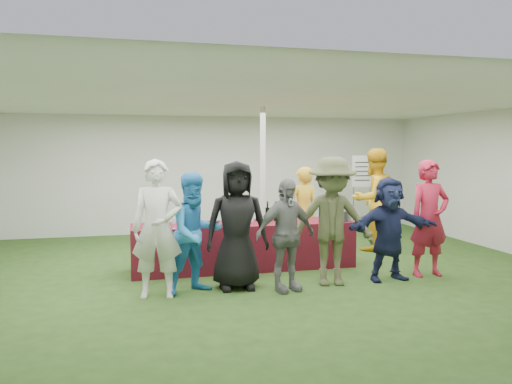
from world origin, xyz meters
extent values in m
plane|color=#284719|center=(0.00, 0.00, 0.00)|extent=(60.00, 60.00, 0.00)
plane|color=white|center=(0.00, 4.00, 1.35)|extent=(10.00, 0.00, 10.00)
plane|color=white|center=(0.00, -4.00, 1.35)|extent=(10.00, 0.00, 10.00)
plane|color=white|center=(0.00, 0.00, 2.70)|extent=(10.00, 10.00, 0.00)
cylinder|color=silver|center=(0.50, 1.20, 1.35)|extent=(0.10, 0.10, 2.70)
cube|color=maroon|center=(-0.06, 0.25, 0.38)|extent=(3.60, 0.80, 0.75)
cylinder|color=black|center=(0.20, 0.40, 0.86)|extent=(0.07, 0.07, 0.22)
cylinder|color=black|center=(0.20, 0.40, 1.01)|extent=(0.03, 0.03, 0.08)
cylinder|color=maroon|center=(0.20, 0.40, 1.06)|extent=(0.03, 0.03, 0.02)
cylinder|color=black|center=(0.37, 0.42, 0.86)|extent=(0.07, 0.07, 0.22)
cylinder|color=black|center=(0.37, 0.42, 1.01)|extent=(0.03, 0.03, 0.08)
cylinder|color=maroon|center=(0.37, 0.42, 1.06)|extent=(0.03, 0.03, 0.02)
cylinder|color=black|center=(0.51, 0.37, 0.86)|extent=(0.07, 0.07, 0.22)
cylinder|color=black|center=(0.51, 0.37, 1.01)|extent=(0.03, 0.03, 0.08)
cylinder|color=maroon|center=(0.51, 0.37, 1.06)|extent=(0.03, 0.03, 0.02)
cylinder|color=black|center=(0.64, 0.39, 0.86)|extent=(0.07, 0.07, 0.22)
cylinder|color=black|center=(0.64, 0.39, 1.01)|extent=(0.03, 0.03, 0.08)
cylinder|color=maroon|center=(0.64, 0.39, 1.06)|extent=(0.03, 0.03, 0.02)
cylinder|color=black|center=(0.73, 0.36, 0.86)|extent=(0.07, 0.07, 0.22)
cylinder|color=black|center=(0.73, 0.36, 1.01)|extent=(0.03, 0.03, 0.08)
cylinder|color=maroon|center=(0.73, 0.36, 1.06)|extent=(0.03, 0.03, 0.02)
cylinder|color=silver|center=(-1.44, -0.02, 0.75)|extent=(0.06, 0.06, 0.00)
cylinder|color=silver|center=(-1.44, -0.02, 0.79)|extent=(0.01, 0.01, 0.07)
cylinder|color=silver|center=(-1.44, -0.02, 0.87)|extent=(0.06, 0.06, 0.08)
cylinder|color=silver|center=(-1.21, -0.05, 0.75)|extent=(0.06, 0.06, 0.00)
cylinder|color=silver|center=(-1.21, -0.05, 0.79)|extent=(0.01, 0.01, 0.07)
cylinder|color=silver|center=(-1.21, -0.05, 0.87)|extent=(0.06, 0.06, 0.08)
cylinder|color=silver|center=(-0.83, 0.03, 0.75)|extent=(0.06, 0.06, 0.00)
cylinder|color=silver|center=(-0.83, 0.03, 0.79)|extent=(0.01, 0.01, 0.07)
cylinder|color=silver|center=(-0.83, 0.03, 0.87)|extent=(0.06, 0.06, 0.08)
cylinder|color=#42070B|center=(-0.83, 0.03, 0.84)|extent=(0.05, 0.05, 0.02)
cylinder|color=silver|center=(-0.41, -0.02, 0.75)|extent=(0.06, 0.06, 0.00)
cylinder|color=silver|center=(-0.41, -0.02, 0.79)|extent=(0.01, 0.01, 0.07)
cylinder|color=silver|center=(-0.41, -0.02, 0.87)|extent=(0.06, 0.06, 0.08)
cylinder|color=silver|center=(1.19, 0.02, 0.75)|extent=(0.06, 0.06, 0.00)
cylinder|color=silver|center=(1.19, 0.02, 0.79)|extent=(0.01, 0.01, 0.07)
cylinder|color=silver|center=(1.19, 0.02, 0.87)|extent=(0.06, 0.06, 0.08)
cylinder|color=#42070B|center=(1.19, 0.02, 0.84)|extent=(0.05, 0.05, 0.02)
cylinder|color=silver|center=(0.08, 0.33, 0.85)|extent=(0.07, 0.07, 0.20)
cylinder|color=silver|center=(0.08, 0.33, 0.96)|extent=(0.03, 0.03, 0.03)
cube|color=white|center=(1.44, 0.30, 0.77)|extent=(0.25, 0.18, 0.03)
cylinder|color=slate|center=(1.57, 0.03, 0.84)|extent=(0.27, 0.27, 0.18)
cylinder|color=slate|center=(2.98, 2.63, 0.55)|extent=(0.02, 0.02, 1.10)
cylinder|color=slate|center=(3.38, 2.63, 0.55)|extent=(0.02, 0.02, 1.10)
cube|color=white|center=(3.18, 2.63, 1.45)|extent=(0.50, 0.02, 0.70)
cube|color=black|center=(3.18, 2.62, 1.65)|extent=(0.36, 0.01, 0.02)
cube|color=black|center=(3.18, 2.62, 1.55)|extent=(0.36, 0.01, 0.02)
cube|color=black|center=(3.18, 2.62, 1.45)|extent=(0.36, 0.01, 0.02)
cube|color=black|center=(3.18, 2.62, 1.35)|extent=(0.36, 0.01, 0.02)
cube|color=black|center=(3.18, 2.62, 1.25)|extent=(0.36, 0.01, 0.02)
imported|color=gold|center=(1.14, 0.81, 0.82)|extent=(0.65, 0.49, 1.63)
imported|color=gold|center=(2.68, 1.10, 0.98)|extent=(1.09, 0.94, 1.96)
imported|color=silver|center=(-1.51, -1.00, 0.91)|extent=(0.73, 0.54, 1.82)
imported|color=#2881C8|center=(-1.00, -0.91, 0.82)|extent=(0.96, 0.86, 1.63)
imported|color=black|center=(-0.42, -0.86, 0.89)|extent=(0.90, 0.60, 1.79)
imported|color=slate|center=(0.21, -1.14, 0.78)|extent=(0.97, 0.59, 1.55)
imported|color=#464B2C|center=(0.94, -1.01, 0.92)|extent=(1.30, 0.91, 1.84)
imported|color=#181F41|center=(1.86, -0.98, 0.77)|extent=(1.45, 0.53, 1.54)
imported|color=#AA1B34|center=(2.59, -0.89, 0.89)|extent=(0.66, 0.44, 1.78)
camera|label=1|loc=(-1.82, -7.58, 1.96)|focal=35.00mm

